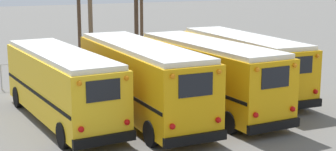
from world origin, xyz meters
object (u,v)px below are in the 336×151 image
(school_bus_2, at_px, (208,74))
(school_bus_3, at_px, (243,62))
(school_bus_0, at_px, (61,84))
(school_bus_1, at_px, (141,78))
(utility_pole, at_px, (90,0))

(school_bus_2, xyz_separation_m, school_bus_3, (3.34, 2.04, -0.04))
(school_bus_0, xyz_separation_m, school_bus_1, (3.34, -0.95, 0.11))
(school_bus_0, bearing_deg, utility_pole, 66.79)
(school_bus_0, xyz_separation_m, utility_pole, (5.49, 12.79, 2.86))
(school_bus_1, distance_m, school_bus_3, 6.92)
(school_bus_1, bearing_deg, school_bus_3, 15.10)
(school_bus_1, xyz_separation_m, school_bus_2, (3.34, -0.24, -0.05))
(school_bus_3, bearing_deg, school_bus_2, -148.57)
(school_bus_3, height_order, utility_pole, utility_pole)
(school_bus_2, bearing_deg, school_bus_0, 169.95)
(school_bus_0, xyz_separation_m, school_bus_3, (10.02, 0.86, 0.03))
(school_bus_3, bearing_deg, school_bus_1, -164.90)
(school_bus_3, xyz_separation_m, utility_pole, (-4.54, 11.94, 2.84))
(school_bus_1, xyz_separation_m, utility_pole, (2.15, 13.74, 2.75))
(school_bus_1, xyz_separation_m, school_bus_3, (6.68, 1.80, -0.09))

